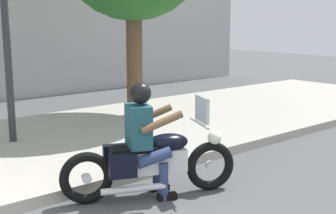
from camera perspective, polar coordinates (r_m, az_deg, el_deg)
motorcycle at (r=5.65m, az=-2.06°, el=-6.75°), size 2.09×1.03×1.23m
rider at (r=5.53m, az=-2.87°, el=-3.18°), size 0.75×0.69×1.44m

